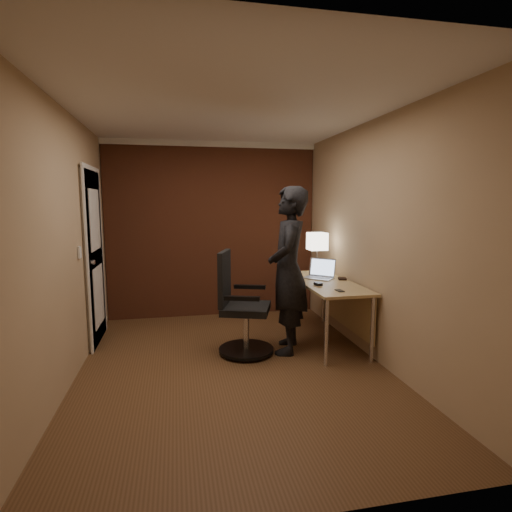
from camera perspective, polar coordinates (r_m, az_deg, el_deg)
name	(u,v)px	position (r m, az deg, el deg)	size (l,w,h in m)	color
room	(195,224)	(5.36, -8.68, 4.58)	(4.00, 4.00, 4.00)	brown
desk	(331,292)	(4.81, 10.70, -5.04)	(0.60, 1.50, 0.73)	tan
desk_lamp	(317,242)	(5.16, 8.73, 2.00)	(0.22, 0.22, 0.54)	silver
laptop	(320,273)	(4.94, 9.18, -2.39)	(0.42, 0.41, 0.23)	silver
mouse	(318,284)	(4.51, 8.87, -3.96)	(0.06, 0.10, 0.03)	black
phone	(340,291)	(4.27, 11.85, -4.86)	(0.06, 0.12, 0.01)	black
wallet	(342,279)	(4.90, 12.22, -3.18)	(0.09, 0.11, 0.02)	black
office_chair	(240,310)	(4.38, -2.35, -7.69)	(0.63, 0.70, 1.11)	black
person	(288,270)	(4.38, 4.62, -2.04)	(0.66, 0.44, 1.82)	black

